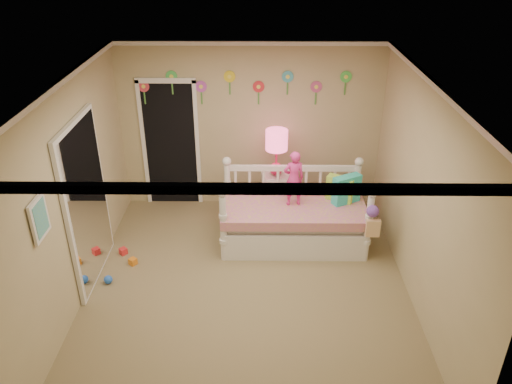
{
  "coord_description": "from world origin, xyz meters",
  "views": [
    {
      "loc": [
        0.15,
        -5.01,
        4.03
      ],
      "look_at": [
        0.1,
        0.6,
        1.05
      ],
      "focal_mm": 35.18,
      "sensor_mm": 36.0,
      "label": 1
    }
  ],
  "objects_px": {
    "daybed": "(294,207)",
    "nightstand": "(275,195)",
    "table_lamp": "(277,146)",
    "child": "(294,178)"
  },
  "relations": [
    {
      "from": "daybed",
      "to": "nightstand",
      "type": "xyz_separation_m",
      "value": [
        -0.23,
        0.72,
        -0.2
      ]
    },
    {
      "from": "daybed",
      "to": "nightstand",
      "type": "bearing_deg",
      "value": 107.89
    },
    {
      "from": "daybed",
      "to": "child",
      "type": "height_order",
      "value": "child"
    },
    {
      "from": "nightstand",
      "to": "table_lamp",
      "type": "xyz_separation_m",
      "value": [
        0.0,
        0.0,
        0.83
      ]
    },
    {
      "from": "child",
      "to": "table_lamp",
      "type": "height_order",
      "value": "table_lamp"
    },
    {
      "from": "nightstand",
      "to": "table_lamp",
      "type": "height_order",
      "value": "table_lamp"
    },
    {
      "from": "daybed",
      "to": "table_lamp",
      "type": "height_order",
      "value": "table_lamp"
    },
    {
      "from": "daybed",
      "to": "nightstand",
      "type": "height_order",
      "value": "daybed"
    },
    {
      "from": "nightstand",
      "to": "daybed",
      "type": "bearing_deg",
      "value": -78.77
    },
    {
      "from": "child",
      "to": "nightstand",
      "type": "xyz_separation_m",
      "value": [
        -0.22,
        0.75,
        -0.66
      ]
    }
  ]
}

